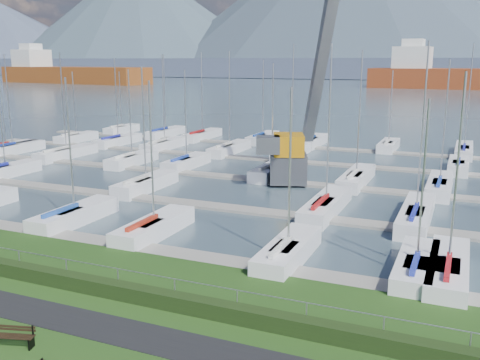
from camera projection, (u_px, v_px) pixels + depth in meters
The scene contains 11 objects.
path at pixel (95, 326), 21.74m from camera, with size 160.00×2.00×0.04m, color black.
water at pixel (442, 84), 257.80m from camera, with size 800.00×540.00×0.20m, color #3E4F5A.
hedge at pixel (132, 293), 24.00m from camera, with size 80.00×0.70×0.70m, color black.
fence at pixel (136, 272), 24.17m from camera, with size 0.04×0.04×80.00m, color #999CA1.
foothill at pixel (449, 68), 319.21m from camera, with size 900.00×80.00×12.00m, color #49536B.
mountains at pixel (469, 8), 374.46m from camera, with size 1190.00×360.00×115.00m.
docks at pixel (301, 184), 47.81m from camera, with size 90.00×41.60×0.25m.
bench_left at pixel (11, 336), 20.09m from camera, with size 1.85×0.91×0.85m.
crane at pixel (298, 120), 47.68m from camera, with size 7.63×12.96×22.35m.
cargo_ship_west at pixel (67, 75), 262.72m from camera, with size 85.96×28.58×21.50m.
sailboat_fleet at pixel (291, 117), 49.64m from camera, with size 75.44×49.59×13.65m.
Camera 1 is at (13.25, -18.99, 10.55)m, focal length 40.00 mm.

